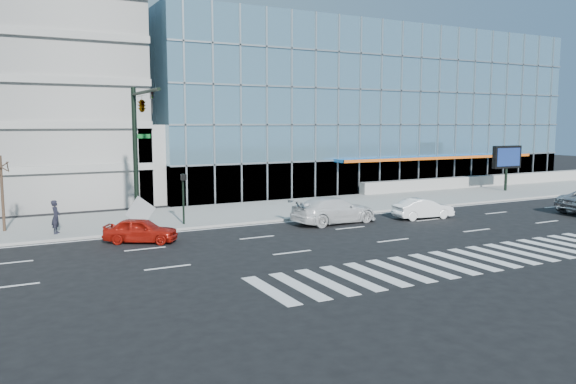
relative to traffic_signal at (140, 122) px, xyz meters
name	(u,v)px	position (x,y,z in m)	size (l,w,h in m)	color
ground	(350,228)	(11.00, -4.57, -6.16)	(160.00, 160.00, 0.00)	black
sidewalk	(287,209)	(11.00, 3.43, -6.09)	(120.00, 8.00, 0.15)	gray
theatre_building	(324,111)	(25.00, 21.43, 1.34)	(42.00, 26.00, 15.00)	#6D9DB6
ramp_block	(165,162)	(5.00, 13.43, -3.16)	(6.00, 8.00, 6.00)	gray
retaining_wall	(490,180)	(35.00, 7.03, -5.51)	(30.00, 0.80, 1.00)	gray
traffic_signal	(140,122)	(0.00, 0.00, 0.00)	(1.14, 5.74, 8.00)	black
ped_signal_post	(183,191)	(2.50, 0.37, -4.02)	(0.30, 0.33, 3.00)	black
marquee_sign	(507,158)	(33.00, 3.42, -3.10)	(3.20, 0.43, 4.00)	black
street_tree_near	(1,166)	(-7.00, 2.93, -2.39)	(1.10, 1.10, 4.23)	#332319
white_suv	(334,210)	(11.01, -2.77, -5.36)	(2.25, 5.54, 1.61)	silver
white_sedan	(423,209)	(17.01, -4.00, -5.52)	(1.37, 3.93, 1.29)	white
red_sedan	(141,230)	(-0.81, -2.93, -5.53)	(1.50, 3.73, 1.27)	#AB170D
pedestrian	(56,217)	(-4.51, 0.81, -5.10)	(0.67, 0.44, 1.83)	black
tilted_panel	(141,211)	(0.02, 0.67, -5.10)	(1.30, 0.06, 1.30)	#A8A8A8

